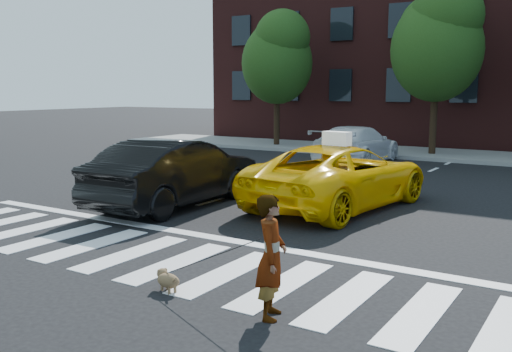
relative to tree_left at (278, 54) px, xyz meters
The scene contains 13 objects.
ground 18.90m from the tree_left, 67.71° to the right, with size 120.00×120.00×0.00m, color black.
crosswalk 18.90m from the tree_left, 67.71° to the right, with size 13.00×2.40×0.01m, color silver.
stop_line 17.47m from the tree_left, 65.65° to the right, with size 12.00×0.30×0.01m, color silver.
sidewalk_far 8.24m from the tree_left, ahead, with size 30.00×4.00×0.15m, color slate.
building 10.73m from the tree_left, 48.97° to the left, with size 26.00×10.00×12.00m, color #411917.
tree_left is the anchor object (origin of this frame).
tree_mid 7.51m from the tree_left, ahead, with size 3.69×3.69×7.10m.
taxi 14.65m from the tree_left, 53.84° to the right, with size 2.50×5.43×1.51m, color #EFB705.
black_sedan 14.76m from the tree_left, 69.69° to the right, with size 1.73×4.97×1.64m, color black.
white_suv 7.59m from the tree_left, 32.63° to the right, with size 2.01×4.94×1.43m, color white.
woman 21.20m from the tree_left, 60.07° to the right, with size 0.57×0.37×1.56m, color #999999.
dog 20.52m from the tree_left, 64.29° to the right, with size 0.50×0.33×0.29m.
taxi_sign 14.60m from the tree_left, 54.31° to the right, with size 0.65×0.28×0.32m, color white.
Camera 1 is at (6.90, -6.92, 2.82)m, focal length 40.00 mm.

